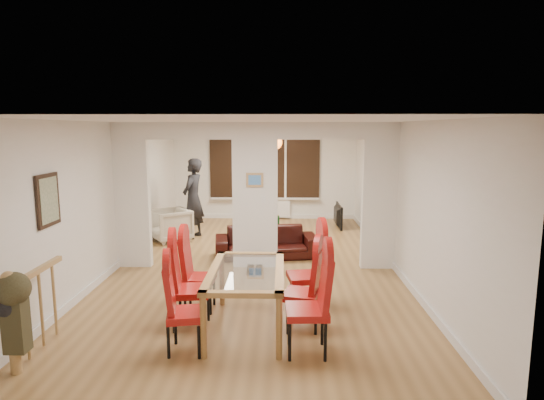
{
  "coord_description": "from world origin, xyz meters",
  "views": [
    {
      "loc": [
        0.48,
        -7.98,
        2.5
      ],
      "look_at": [
        0.29,
        0.6,
        1.14
      ],
      "focal_mm": 30.0,
      "sensor_mm": 36.0,
      "label": 1
    }
  ],
  "objects_px": {
    "dining_chair_lc": "(199,273)",
    "dining_chair_rb": "(301,288)",
    "dining_chair_lb": "(191,284)",
    "bowl": "(272,225)",
    "sofa": "(266,242)",
    "dining_table": "(247,299)",
    "armchair": "(171,225)",
    "coffee_table": "(268,231)",
    "dining_chair_rc": "(305,271)",
    "bottle": "(278,221)",
    "person": "(193,198)",
    "dining_chair_ra": "(307,303)",
    "dining_chair_la": "(186,307)",
    "television": "(335,216)"
  },
  "relations": [
    {
      "from": "dining_chair_lc",
      "to": "dining_chair_rb",
      "type": "xyz_separation_m",
      "value": [
        1.38,
        -0.57,
        -0.0
      ]
    },
    {
      "from": "dining_chair_lb",
      "to": "bowl",
      "type": "xyz_separation_m",
      "value": [
        0.9,
        5.01,
        -0.32
      ]
    },
    {
      "from": "sofa",
      "to": "dining_table",
      "type": "bearing_deg",
      "value": -100.23
    },
    {
      "from": "dining_table",
      "to": "sofa",
      "type": "xyz_separation_m",
      "value": [
        0.13,
        3.24,
        -0.1
      ]
    },
    {
      "from": "armchair",
      "to": "dining_chair_rb",
      "type": "bearing_deg",
      "value": -2.78
    },
    {
      "from": "dining_chair_rb",
      "to": "coffee_table",
      "type": "bearing_deg",
      "value": 111.47
    },
    {
      "from": "dining_chair_rc",
      "to": "coffee_table",
      "type": "height_order",
      "value": "dining_chair_rc"
    },
    {
      "from": "dining_chair_lc",
      "to": "sofa",
      "type": "xyz_separation_m",
      "value": [
        0.83,
        2.66,
        -0.24
      ]
    },
    {
      "from": "bottle",
      "to": "dining_chair_lb",
      "type": "bearing_deg",
      "value": -101.93
    },
    {
      "from": "person",
      "to": "dining_chair_rc",
      "type": "bearing_deg",
      "value": 42.97
    },
    {
      "from": "dining_chair_lc",
      "to": "dining_chair_ra",
      "type": "xyz_separation_m",
      "value": [
        1.41,
        -1.2,
        0.05
      ]
    },
    {
      "from": "dining_chair_la",
      "to": "person",
      "type": "relative_size",
      "value": 0.57
    },
    {
      "from": "person",
      "to": "television",
      "type": "bearing_deg",
      "value": 123.75
    },
    {
      "from": "dining_chair_rb",
      "to": "person",
      "type": "relative_size",
      "value": 0.58
    },
    {
      "from": "dining_chair_rc",
      "to": "dining_chair_lb",
      "type": "bearing_deg",
      "value": -168.49
    },
    {
      "from": "dining_chair_ra",
      "to": "armchair",
      "type": "bearing_deg",
      "value": 116.18
    },
    {
      "from": "dining_chair_lc",
      "to": "dining_chair_rc",
      "type": "distance_m",
      "value": 1.45
    },
    {
      "from": "coffee_table",
      "to": "person",
      "type": "bearing_deg",
      "value": -172.14
    },
    {
      "from": "person",
      "to": "bowl",
      "type": "xyz_separation_m",
      "value": [
        1.79,
        0.26,
        -0.67
      ]
    },
    {
      "from": "bottle",
      "to": "dining_chair_lc",
      "type": "bearing_deg",
      "value": -103.27
    },
    {
      "from": "armchair",
      "to": "person",
      "type": "relative_size",
      "value": 0.43
    },
    {
      "from": "dining_table",
      "to": "dining_chair_rc",
      "type": "distance_m",
      "value": 0.97
    },
    {
      "from": "dining_chair_la",
      "to": "dining_chair_lc",
      "type": "distance_m",
      "value": 1.2
    },
    {
      "from": "dining_chair_rb",
      "to": "bottle",
      "type": "xyz_separation_m",
      "value": [
        -0.34,
        4.98,
        -0.17
      ]
    },
    {
      "from": "dining_chair_rb",
      "to": "television",
      "type": "distance_m",
      "value": 6.11
    },
    {
      "from": "dining_chair_rc",
      "to": "sofa",
      "type": "xyz_separation_m",
      "value": [
        -0.62,
        2.65,
        -0.28
      ]
    },
    {
      "from": "dining_chair_rb",
      "to": "armchair",
      "type": "distance_m",
      "value": 5.22
    },
    {
      "from": "dining_chair_rc",
      "to": "armchair",
      "type": "distance_m",
      "value": 4.78
    },
    {
      "from": "dining_chair_rb",
      "to": "bottle",
      "type": "bearing_deg",
      "value": 108.85
    },
    {
      "from": "dining_table",
      "to": "coffee_table",
      "type": "bearing_deg",
      "value": 88.72
    },
    {
      "from": "dining_table",
      "to": "dining_chair_rc",
      "type": "xyz_separation_m",
      "value": [
        0.76,
        0.58,
        0.19
      ]
    },
    {
      "from": "armchair",
      "to": "bottle",
      "type": "height_order",
      "value": "armchair"
    },
    {
      "from": "dining_table",
      "to": "sofa",
      "type": "height_order",
      "value": "dining_table"
    },
    {
      "from": "dining_chair_rb",
      "to": "dining_chair_lc",
      "type": "bearing_deg",
      "value": 172.49
    },
    {
      "from": "dining_chair_ra",
      "to": "person",
      "type": "height_order",
      "value": "person"
    },
    {
      "from": "dining_chair_rb",
      "to": "armchair",
      "type": "relative_size",
      "value": 1.33
    },
    {
      "from": "dining_chair_ra",
      "to": "television",
      "type": "relative_size",
      "value": 1.15
    },
    {
      "from": "dining_chair_lb",
      "to": "dining_chair_rb",
      "type": "distance_m",
      "value": 1.39
    },
    {
      "from": "person",
      "to": "coffee_table",
      "type": "distance_m",
      "value": 1.9
    },
    {
      "from": "dining_chair_ra",
      "to": "television",
      "type": "bearing_deg",
      "value": 78.42
    },
    {
      "from": "dining_chair_rb",
      "to": "dining_table",
      "type": "bearing_deg",
      "value": -164.19
    },
    {
      "from": "dining_chair_la",
      "to": "sofa",
      "type": "relative_size",
      "value": 0.52
    },
    {
      "from": "dining_chair_rc",
      "to": "bottle",
      "type": "height_order",
      "value": "dining_chair_rc"
    },
    {
      "from": "sofa",
      "to": "dining_chair_rb",
      "type": "bearing_deg",
      "value": -88.18
    },
    {
      "from": "bowl",
      "to": "coffee_table",
      "type": "bearing_deg",
      "value": -165.42
    },
    {
      "from": "sofa",
      "to": "bottle",
      "type": "distance_m",
      "value": 1.77
    },
    {
      "from": "dining_chair_rb",
      "to": "armchair",
      "type": "xyz_separation_m",
      "value": [
        -2.73,
        4.45,
        -0.17
      ]
    },
    {
      "from": "dining_chair_lb",
      "to": "dining_chair_rc",
      "type": "relative_size",
      "value": 0.98
    },
    {
      "from": "dining_table",
      "to": "person",
      "type": "height_order",
      "value": "person"
    },
    {
      "from": "dining_chair_ra",
      "to": "bowl",
      "type": "relative_size",
      "value": 5.79
    }
  ]
}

